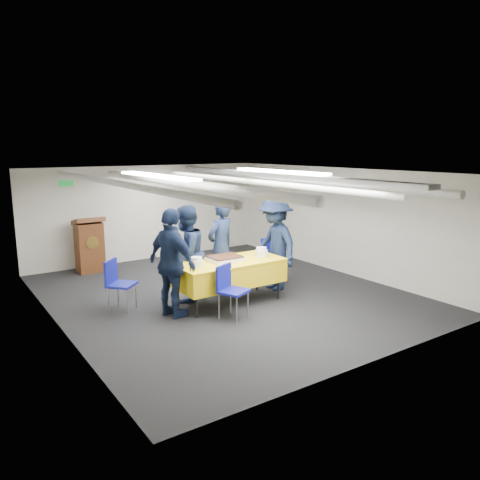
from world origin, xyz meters
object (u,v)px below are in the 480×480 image
Objects in this scene: serving_table at (229,272)px; sheet_cake at (225,258)px; chair_near at (229,286)px; sailor_a at (221,247)px; sailor_b at (186,254)px; sailor_c at (172,263)px; chair_left at (117,280)px; chair_right at (269,256)px; podium at (89,245)px; sailor_d at (275,244)px.

sheet_cake is (-0.07, 0.03, 0.26)m from serving_table.
chair_near is 0.49× the size of sailor_a.
sailor_b is 0.97× the size of sailor_c.
chair_near is at bearing 68.89° from sailor_b.
chair_left is (-1.77, 0.77, -0.03)m from serving_table.
serving_table is 2.23× the size of chair_right.
chair_near is 1.00× the size of chair_left.
podium reaches higher than chair_right.
sailor_c is (0.64, -0.82, 0.36)m from chair_left.
sailor_d reaches higher than sailor_b.
sailor_c is at bearing -163.39° from chair_right.
sailor_d reaches higher than sheet_cake.
serving_table is at bearing -21.08° from sheet_cake.
serving_table is 1.07× the size of sailor_d.
sailor_d reaches higher than sailor_a.
podium reaches higher than serving_table.
sailor_b is (-0.78, -0.08, -0.02)m from sailor_a.
sailor_d is at bearing -52.07° from podium.
chair_near is at bearing -144.24° from chair_right.
sailor_a is 1.02× the size of sailor_b.
podium is 1.44× the size of chair_left.
serving_table is at bearing -68.29° from podium.
sailor_c is at bearing 143.65° from chair_near.
sailor_c is at bearing 9.30° from sailor_a.
sailor_d is at bearing -97.29° from sailor_c.
sailor_d reaches higher than chair_near.
chair_near is 0.99m from sailor_c.
serving_table is at bearing -100.98° from sailor_c.
chair_right is 1.00× the size of chair_left.
serving_table is at bearing -153.44° from chair_right.
chair_left is at bearing -97.59° from podium.
sheet_cake is 0.65× the size of chair_near.
sailor_a reaches higher than sailor_b.
sailor_d reaches higher than podium.
sheet_cake is at bearing -77.12° from sailor_d.
sailor_b is (1.21, -0.22, 0.34)m from chair_left.
chair_right and chair_left have the same top height.
serving_table is 2.23× the size of chair_left.
chair_left is 1.10m from sailor_c.
sailor_b is 0.96× the size of sailor_d.
chair_left is at bearing 179.02° from chair_right.
sailor_b is at bearing -74.31° from podium.
chair_near reaches higher than sheet_cake.
sheet_cake is 0.65× the size of chair_right.
chair_left is at bearing -95.83° from sailor_d.
podium reaches higher than chair_near.
podium is (-1.33, 3.50, -0.20)m from sheet_cake.
sailor_d is at bearing 139.11° from sailor_b.
serving_table is 1.93m from chair_left.
chair_near is 0.48× the size of sailor_d.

